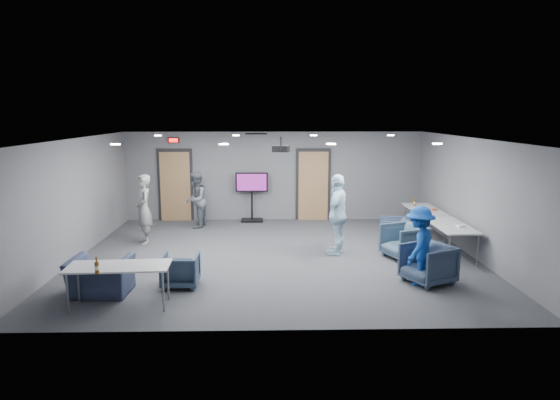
{
  "coord_description": "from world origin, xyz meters",
  "views": [
    {
      "loc": [
        -0.18,
        -11.12,
        3.26
      ],
      "look_at": [
        0.1,
        0.63,
        1.2
      ],
      "focal_mm": 32.0,
      "sensor_mm": 36.0,
      "label": 1
    }
  ],
  "objects_px": {
    "bottle_front": "(97,267)",
    "chair_right_a": "(394,230)",
    "table_right_b": "(450,226)",
    "chair_right_c": "(428,264)",
    "projector": "(281,149)",
    "chair_front_b": "(100,276)",
    "tv_stand": "(252,194)",
    "person_b": "(196,200)",
    "chair_front_a": "(181,270)",
    "bottle_right": "(415,202)",
    "table_right_a": "(425,210)",
    "person_a": "(144,209)",
    "person_c": "(338,214)",
    "table_front_left": "(119,268)",
    "person_d": "(419,246)",
    "chair_right_b": "(404,242)"
  },
  "relations": [
    {
      "from": "chair_right_a",
      "to": "chair_right_c",
      "type": "relative_size",
      "value": 0.85
    },
    {
      "from": "table_right_b",
      "to": "bottle_front",
      "type": "xyz_separation_m",
      "value": [
        -6.91,
        -3.37,
        0.14
      ]
    },
    {
      "from": "person_c",
      "to": "chair_front_a",
      "type": "height_order",
      "value": "person_c"
    },
    {
      "from": "chair_right_b",
      "to": "bottle_right",
      "type": "xyz_separation_m",
      "value": [
        0.96,
        2.58,
        0.43
      ]
    },
    {
      "from": "chair_right_c",
      "to": "projector",
      "type": "relative_size",
      "value": 1.9
    },
    {
      "from": "chair_right_a",
      "to": "table_right_b",
      "type": "relative_size",
      "value": 0.39
    },
    {
      "from": "person_b",
      "to": "table_front_left",
      "type": "xyz_separation_m",
      "value": [
        -0.45,
        -5.96,
        -0.12
      ]
    },
    {
      "from": "table_right_a",
      "to": "chair_right_a",
      "type": "bearing_deg",
      "value": 127.48
    },
    {
      "from": "person_a",
      "to": "person_d",
      "type": "distance_m",
      "value": 6.79
    },
    {
      "from": "chair_right_c",
      "to": "chair_front_b",
      "type": "distance_m",
      "value": 6.14
    },
    {
      "from": "chair_right_c",
      "to": "person_a",
      "type": "bearing_deg",
      "value": -143.12
    },
    {
      "from": "person_c",
      "to": "table_right_b",
      "type": "distance_m",
      "value": 2.59
    },
    {
      "from": "person_c",
      "to": "table_front_left",
      "type": "xyz_separation_m",
      "value": [
        -4.13,
        -3.17,
        -0.26
      ]
    },
    {
      "from": "person_a",
      "to": "person_d",
      "type": "height_order",
      "value": "person_a"
    },
    {
      "from": "person_c",
      "to": "chair_right_a",
      "type": "relative_size",
      "value": 2.62
    },
    {
      "from": "table_right_b",
      "to": "bottle_front",
      "type": "bearing_deg",
      "value": 116.01
    },
    {
      "from": "person_a",
      "to": "chair_front_a",
      "type": "bearing_deg",
      "value": 1.43
    },
    {
      "from": "chair_right_b",
      "to": "table_right_b",
      "type": "xyz_separation_m",
      "value": [
        1.1,
        0.19,
        0.3
      ]
    },
    {
      "from": "person_b",
      "to": "bottle_front",
      "type": "distance_m",
      "value": 6.41
    },
    {
      "from": "tv_stand",
      "to": "table_front_left",
      "type": "bearing_deg",
      "value": -106.73
    },
    {
      "from": "bottle_front",
      "to": "tv_stand",
      "type": "relative_size",
      "value": 0.18
    },
    {
      "from": "projector",
      "to": "tv_stand",
      "type": "bearing_deg",
      "value": 117.74
    },
    {
      "from": "chair_right_c",
      "to": "chair_front_a",
      "type": "xyz_separation_m",
      "value": [
        -4.75,
        -0.07,
        -0.07
      ]
    },
    {
      "from": "bottle_front",
      "to": "chair_right_a",
      "type": "bearing_deg",
      "value": 37.31
    },
    {
      "from": "chair_front_a",
      "to": "table_front_left",
      "type": "distance_m",
      "value": 1.36
    },
    {
      "from": "chair_right_b",
      "to": "chair_front_a",
      "type": "relative_size",
      "value": 1.23
    },
    {
      "from": "bottle_right",
      "to": "table_right_a",
      "type": "bearing_deg",
      "value": -74.39
    },
    {
      "from": "table_right_b",
      "to": "tv_stand",
      "type": "relative_size",
      "value": 1.24
    },
    {
      "from": "person_a",
      "to": "person_d",
      "type": "bearing_deg",
      "value": 39.12
    },
    {
      "from": "chair_front_b",
      "to": "bottle_right",
      "type": "bearing_deg",
      "value": -143.84
    },
    {
      "from": "person_b",
      "to": "chair_front_a",
      "type": "relative_size",
      "value": 2.33
    },
    {
      "from": "tv_stand",
      "to": "chair_front_b",
      "type": "bearing_deg",
      "value": -112.52
    },
    {
      "from": "chair_right_a",
      "to": "chair_right_b",
      "type": "relative_size",
      "value": 0.84
    },
    {
      "from": "chair_front_b",
      "to": "table_right_a",
      "type": "xyz_separation_m",
      "value": [
        7.22,
        4.25,
        0.34
      ]
    },
    {
      "from": "table_right_a",
      "to": "bottle_front",
      "type": "xyz_separation_m",
      "value": [
        -6.91,
        -5.27,
        0.15
      ]
    },
    {
      "from": "bottle_front",
      "to": "bottle_right",
      "type": "relative_size",
      "value": 1.17
    },
    {
      "from": "person_a",
      "to": "bottle_front",
      "type": "distance_m",
      "value": 4.64
    },
    {
      "from": "person_b",
      "to": "bottle_right",
      "type": "relative_size",
      "value": 6.88
    },
    {
      "from": "chair_front_b",
      "to": "tv_stand",
      "type": "distance_m",
      "value": 6.67
    },
    {
      "from": "table_right_a",
      "to": "person_a",
      "type": "bearing_deg",
      "value": 95.09
    },
    {
      "from": "table_front_left",
      "to": "chair_right_c",
      "type": "bearing_deg",
      "value": 7.85
    },
    {
      "from": "person_d",
      "to": "chair_right_b",
      "type": "xyz_separation_m",
      "value": [
        0.2,
        1.74,
        -0.38
      ]
    },
    {
      "from": "person_d",
      "to": "chair_right_a",
      "type": "height_order",
      "value": "person_d"
    },
    {
      "from": "table_front_left",
      "to": "projector",
      "type": "distance_m",
      "value": 5.2
    },
    {
      "from": "person_a",
      "to": "bottle_right",
      "type": "height_order",
      "value": "person_a"
    },
    {
      "from": "table_right_a",
      "to": "projector",
      "type": "distance_m",
      "value": 4.31
    },
    {
      "from": "person_c",
      "to": "chair_right_b",
      "type": "distance_m",
      "value": 1.62
    },
    {
      "from": "chair_right_c",
      "to": "bottle_front",
      "type": "height_order",
      "value": "bottle_front"
    },
    {
      "from": "chair_front_a",
      "to": "person_d",
      "type": "bearing_deg",
      "value": -179.72
    },
    {
      "from": "person_b",
      "to": "projector",
      "type": "distance_m",
      "value": 3.47
    }
  ]
}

